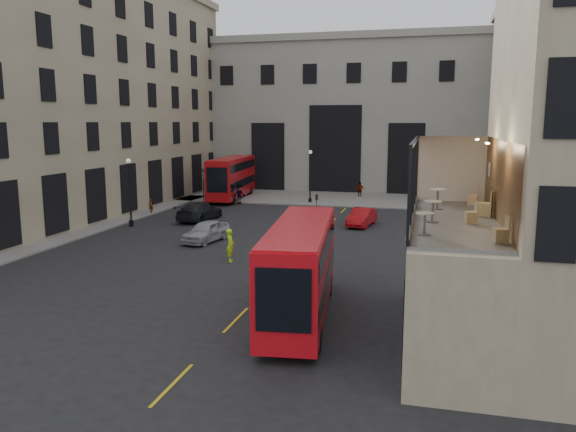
% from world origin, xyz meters
% --- Properties ---
extents(ground, '(140.00, 140.00, 0.00)m').
position_xyz_m(ground, '(0.00, 0.00, 0.00)').
color(ground, black).
rests_on(ground, ground).
extents(host_building_main, '(7.26, 11.40, 15.10)m').
position_xyz_m(host_building_main, '(9.95, 0.00, 7.79)').
color(host_building_main, tan).
rests_on(host_building_main, ground).
extents(host_frontage, '(3.00, 11.00, 4.50)m').
position_xyz_m(host_frontage, '(6.50, 0.00, 2.25)').
color(host_frontage, tan).
rests_on(host_frontage, ground).
extents(cafe_floor, '(3.00, 10.00, 0.10)m').
position_xyz_m(cafe_floor, '(6.50, 0.00, 4.55)').
color(cafe_floor, slate).
rests_on(cafe_floor, host_frontage).
extents(building_left, '(14.60, 50.60, 22.00)m').
position_xyz_m(building_left, '(-26.96, 20.00, 11.38)').
color(building_left, tan).
rests_on(building_left, ground).
extents(gateway, '(35.00, 10.60, 18.00)m').
position_xyz_m(gateway, '(-5.00, 47.99, 9.39)').
color(gateway, '#9D9B93').
rests_on(gateway, ground).
extents(pavement_far, '(40.00, 12.00, 0.12)m').
position_xyz_m(pavement_far, '(-6.00, 38.00, 0.06)').
color(pavement_far, slate).
rests_on(pavement_far, ground).
extents(pavement_left, '(8.00, 48.00, 0.12)m').
position_xyz_m(pavement_left, '(-22.00, 12.00, 0.06)').
color(pavement_left, slate).
rests_on(pavement_left, ground).
extents(traffic_light_near, '(0.16, 0.20, 3.80)m').
position_xyz_m(traffic_light_near, '(-1.00, 12.00, 2.42)').
color(traffic_light_near, black).
rests_on(traffic_light_near, ground).
extents(traffic_light_far, '(0.16, 0.20, 3.80)m').
position_xyz_m(traffic_light_far, '(-15.00, 28.00, 2.42)').
color(traffic_light_far, black).
rests_on(traffic_light_far, ground).
extents(street_lamp_a, '(0.36, 0.36, 5.33)m').
position_xyz_m(street_lamp_a, '(-17.00, 18.00, 2.39)').
color(street_lamp_a, black).
rests_on(street_lamp_a, ground).
extents(street_lamp_b, '(0.36, 0.36, 5.33)m').
position_xyz_m(street_lamp_b, '(-6.00, 34.00, 2.39)').
color(street_lamp_b, black).
rests_on(street_lamp_b, ground).
extents(bus_near, '(3.38, 10.17, 3.98)m').
position_xyz_m(bus_near, '(0.50, 0.98, 2.24)').
color(bus_near, red).
rests_on(bus_near, ground).
extents(bus_far, '(3.42, 11.21, 4.41)m').
position_xyz_m(bus_far, '(-14.67, 34.92, 2.47)').
color(bus_far, '#B10C10').
rests_on(bus_far, ground).
extents(car_a, '(2.45, 4.51, 1.46)m').
position_xyz_m(car_a, '(-9.12, 14.11, 0.73)').
color(car_a, '#A1A2A9').
rests_on(car_a, ground).
extents(car_b, '(2.12, 4.42, 1.40)m').
position_xyz_m(car_b, '(0.55, 22.67, 0.70)').
color(car_b, '#AC0A10').
rests_on(car_b, ground).
extents(car_c, '(2.64, 5.36, 1.50)m').
position_xyz_m(car_c, '(-12.88, 21.89, 0.75)').
color(car_c, black).
rests_on(car_c, ground).
extents(bicycle, '(1.95, 0.93, 0.98)m').
position_xyz_m(bicycle, '(-1.45, 15.59, 0.49)').
color(bicycle, gray).
rests_on(bicycle, ground).
extents(cyclist, '(0.69, 0.83, 1.96)m').
position_xyz_m(cyclist, '(-5.61, 9.31, 0.98)').
color(cyclist, '#CAFC1A').
rests_on(cyclist, ground).
extents(pedestrian_a, '(1.11, 0.95, 1.97)m').
position_xyz_m(pedestrian_a, '(-13.88, 35.12, 0.99)').
color(pedestrian_a, gray).
rests_on(pedestrian_a, ground).
extents(pedestrian_b, '(1.34, 1.46, 1.97)m').
position_xyz_m(pedestrian_b, '(-12.73, 31.74, 0.98)').
color(pedestrian_b, gray).
rests_on(pedestrian_b, ground).
extents(pedestrian_c, '(1.08, 0.74, 1.70)m').
position_xyz_m(pedestrian_c, '(-1.59, 39.33, 0.85)').
color(pedestrian_c, gray).
rests_on(pedestrian_c, ground).
extents(pedestrian_d, '(1.09, 1.06, 1.89)m').
position_xyz_m(pedestrian_d, '(7.60, 31.92, 0.95)').
color(pedestrian_d, gray).
rests_on(pedestrian_d, ground).
extents(pedestrian_e, '(0.56, 0.68, 1.62)m').
position_xyz_m(pedestrian_e, '(-18.42, 23.92, 0.81)').
color(pedestrian_e, gray).
rests_on(pedestrian_e, ground).
extents(cafe_table_near, '(0.57, 0.57, 0.72)m').
position_xyz_m(cafe_table_near, '(5.46, -3.20, 5.08)').
color(cafe_table_near, beige).
rests_on(cafe_table_near, cafe_floor).
extents(cafe_table_mid, '(0.62, 0.62, 0.77)m').
position_xyz_m(cafe_table_mid, '(5.70, -0.77, 5.11)').
color(cafe_table_mid, silver).
rests_on(cafe_table_mid, cafe_floor).
extents(cafe_table_far, '(0.67, 0.67, 0.84)m').
position_xyz_m(cafe_table_far, '(5.91, 2.38, 5.16)').
color(cafe_table_far, white).
rests_on(cafe_table_far, cafe_floor).
extents(cafe_chair_a, '(0.46, 0.46, 0.80)m').
position_xyz_m(cafe_chair_a, '(7.66, -3.79, 4.84)').
color(cafe_chair_a, tan).
rests_on(cafe_chair_a, cafe_floor).
extents(cafe_chair_b, '(0.46, 0.46, 0.78)m').
position_xyz_m(cafe_chair_b, '(7.03, -0.65, 4.84)').
color(cafe_chair_b, tan).
rests_on(cafe_chair_b, cafe_floor).
extents(cafe_chair_c, '(0.57, 0.57, 0.96)m').
position_xyz_m(cafe_chair_c, '(7.67, 1.06, 4.89)').
color(cafe_chair_c, '#D0B578').
rests_on(cafe_chair_c, cafe_floor).
extents(cafe_chair_d, '(0.46, 0.46, 0.83)m').
position_xyz_m(cafe_chair_d, '(7.42, 4.10, 4.85)').
color(cafe_chair_d, tan).
rests_on(cafe_chair_d, cafe_floor).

